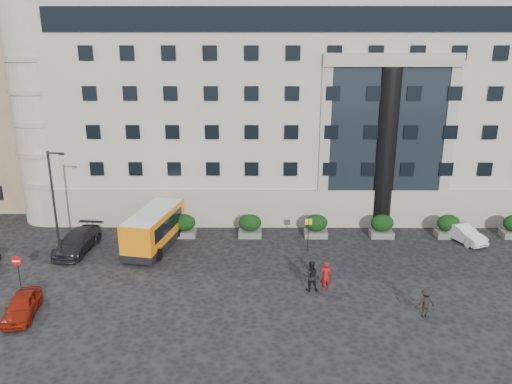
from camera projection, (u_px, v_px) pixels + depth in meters
ground at (230, 283)px, 32.12m from camera, size 120.00×120.00×0.00m
civic_building at (299, 100)px, 50.42m from camera, size 44.00×24.00×18.00m
entrance_column at (385, 150)px, 39.97m from camera, size 1.80×1.80×13.00m
apartment_far at (38, 70)px, 65.26m from camera, size 13.00×13.00×22.00m
hedge_a at (184, 225)px, 39.31m from camera, size 1.80×1.26×1.84m
hedge_b at (250, 226)px, 39.29m from camera, size 1.80×1.26×1.84m
hedge_c at (316, 226)px, 39.26m from camera, size 1.80×1.26×1.84m
hedge_d at (382, 226)px, 39.24m from camera, size 1.80×1.26×1.84m
hedge_e at (448, 226)px, 39.22m from camera, size 1.80×1.26×1.84m
street_lamp at (55, 203)px, 33.74m from camera, size 1.16×0.18×8.00m
bus_stop_sign at (308, 229)px, 36.36m from camera, size 0.50×0.08×2.52m
no_entry_sign at (17, 266)px, 30.70m from camera, size 0.64×0.16×2.32m
minibus at (154, 227)px, 37.11m from camera, size 3.69×7.19×2.86m
red_truck at (119, 182)px, 49.10m from camera, size 3.52×5.73×2.87m
parked_car_a at (22, 306)px, 28.12m from camera, size 2.06×3.94×1.28m
parked_car_c at (77, 241)px, 36.68m from camera, size 2.62×5.37×1.50m
parked_car_d at (60, 197)px, 47.29m from camera, size 2.20×4.59×1.26m
white_taxi at (463, 233)px, 38.53m from camera, size 2.86×4.18×1.30m
pedestrian_a at (326, 276)px, 30.92m from camera, size 0.77×0.57×1.90m
pedestrian_b at (311, 276)px, 30.88m from camera, size 0.98×0.78×1.98m
pedestrian_c at (425, 303)px, 28.02m from camera, size 1.18×0.78×1.71m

